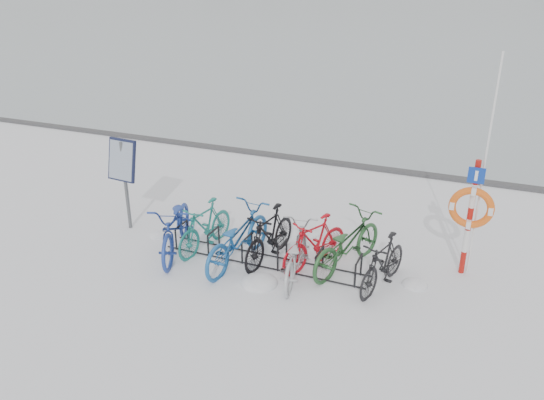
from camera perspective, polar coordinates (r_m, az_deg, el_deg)
ground at (r=10.10m, az=-0.82°, el=-6.64°), size 900.00×900.00×0.00m
quay_edge at (r=15.20m, az=8.08°, el=3.79°), size 400.00×0.25×0.10m
bike_rack at (r=10.01m, az=-0.83°, el=-5.74°), size 4.00×0.48×0.46m
info_board at (r=11.26m, az=-15.77°, el=3.60°), size 0.68×0.30×1.97m
lifebuoy_station at (r=9.73m, az=20.67°, el=-0.77°), size 0.75×0.22×3.92m
bike_0 at (r=10.40m, az=-10.25°, el=-2.61°), size 1.43×2.27×1.13m
bike_1 at (r=10.45m, az=-7.21°, el=-2.67°), size 0.70×1.72×1.00m
bike_2 at (r=9.86m, az=-3.73°, el=-3.83°), size 0.95×2.17×1.10m
bike_3 at (r=9.95m, az=-0.27°, el=-3.64°), size 0.72×1.81×1.06m
bike_4 at (r=9.43m, az=2.50°, el=-5.56°), size 0.96×1.95×0.98m
bike_5 at (r=9.80m, az=4.64°, el=-4.40°), size 1.13×1.69×0.99m
bike_6 at (r=9.77m, az=8.10°, el=-4.41°), size 1.33×2.16×1.07m
bike_7 at (r=9.32m, az=11.87°, el=-6.50°), size 0.85×1.66×0.96m
snow_drifts at (r=9.95m, az=1.11°, el=-7.11°), size 5.65×2.02×0.23m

